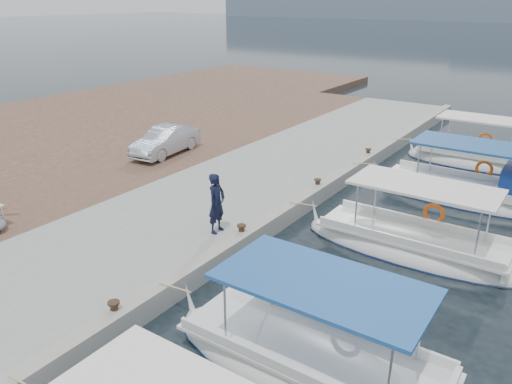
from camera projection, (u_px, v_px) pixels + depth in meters
ground at (221, 273)px, 14.19m from camera, size 400.00×400.00×0.00m
concrete_quay at (239, 191)px, 19.52m from camera, size 6.00×40.00×0.50m
quay_curb at (301, 198)px, 17.95m from camera, size 0.44×40.00×0.12m
cobblestone_strip at (148, 168)px, 22.14m from camera, size 4.00×40.00×0.50m
land_backing at (18, 136)px, 27.38m from camera, size 16.00×60.00×0.48m
fishing_caique_b at (311, 366)px, 10.39m from camera, size 6.90×2.37×2.83m
fishing_caique_c at (411, 248)px, 15.30m from camera, size 6.97×2.14×2.83m
fishing_caique_d at (469, 196)px, 19.20m from camera, size 7.74×2.39×2.83m
fishing_caique_e at (471, 162)px, 23.40m from camera, size 6.01×2.10×2.83m
mooring_bollards at (241, 229)px, 15.27m from camera, size 0.28×20.28×0.33m
fisherman at (217, 203)px, 15.21m from camera, size 0.50×0.72×1.90m
parked_car at (165, 141)px, 23.05m from camera, size 1.71×3.93×1.26m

